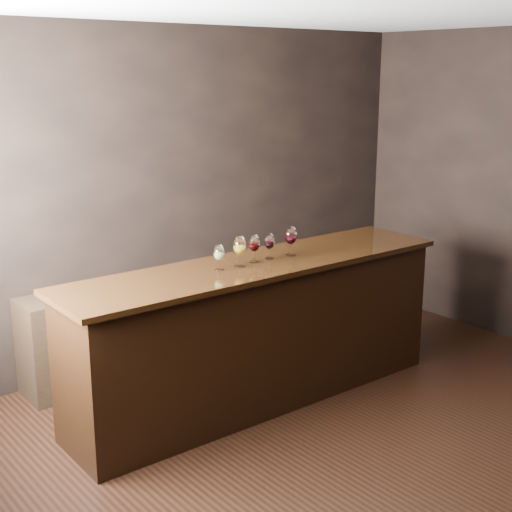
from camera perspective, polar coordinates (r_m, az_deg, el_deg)
ground at (r=5.00m, az=8.84°, el=-14.61°), size 5.00×5.00×0.00m
room_shell at (r=4.32m, az=6.57°, el=6.29°), size 5.02×4.52×2.81m
bar_counter at (r=5.34m, az=0.20°, el=-6.31°), size 2.98×0.69×1.04m
bar_top at (r=5.17m, az=0.20°, el=-0.71°), size 3.08×0.76×0.04m
back_bar_shelf at (r=6.03m, az=-8.56°, el=-5.35°), size 2.13×0.40×0.77m
glass_white at (r=4.94m, az=-2.98°, el=0.19°), size 0.07×0.07×0.18m
glass_amber at (r=5.02m, az=-1.32°, el=0.75°), size 0.09×0.09×0.22m
glass_red_a at (r=5.14m, az=-0.15°, el=0.94°), size 0.08×0.08×0.19m
glass_red_b at (r=5.23m, az=1.07°, el=1.10°), size 0.08×0.08×0.18m
glass_red_c at (r=5.32m, az=2.80°, el=1.57°), size 0.09×0.09×0.22m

